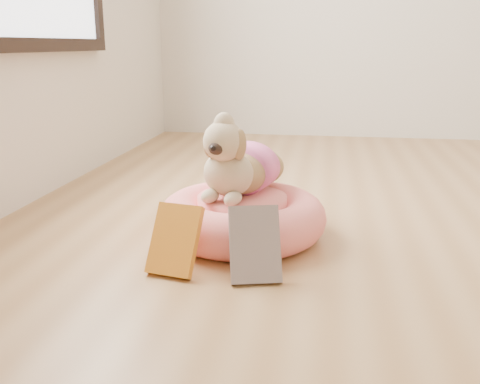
# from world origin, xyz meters

# --- Properties ---
(pet_bed) EXTENTS (0.60, 0.60, 0.15)m
(pet_bed) POSITION_xyz_m (-1.01, -0.03, 0.07)
(pet_bed) COLOR #FF6375
(pet_bed) RESTS_ON floor
(dog) EXTENTS (0.39, 0.48, 0.31)m
(dog) POSITION_xyz_m (-1.03, -0.00, 0.31)
(dog) COLOR brown
(dog) RESTS_ON pet_bed
(book_yellow) EXTENTS (0.17, 0.16, 0.20)m
(book_yellow) POSITION_xyz_m (-1.17, -0.36, 0.10)
(book_yellow) COLOR gold
(book_yellow) RESTS_ON floor
(book_white) EXTENTS (0.18, 0.16, 0.21)m
(book_white) POSITION_xyz_m (-0.92, -0.37, 0.11)
(book_white) COLOR silver
(book_white) RESTS_ON floor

